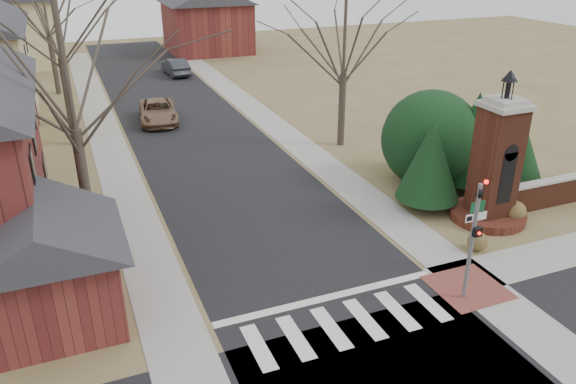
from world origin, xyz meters
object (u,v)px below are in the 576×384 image
traffic_signal_pole (474,230)px  pickup_truck (158,111)px  brick_gate_monument (494,173)px  distant_car (175,67)px  sign_post (475,222)px

traffic_signal_pole → pickup_truck: bearing=103.8°
brick_gate_monument → pickup_truck: (-10.60, 19.56, -1.46)m
traffic_signal_pole → distant_car: bearing=92.9°
sign_post → pickup_truck: 23.72m
sign_post → pickup_truck: sign_post is taller
brick_gate_monument → pickup_truck: brick_gate_monument is taller
traffic_signal_pole → pickup_truck: traffic_signal_pole is taller
sign_post → pickup_truck: (-7.19, 22.57, -1.24)m
sign_post → brick_gate_monument: (3.41, 3.01, 0.22)m
traffic_signal_pole → brick_gate_monument: size_ratio=0.69×
sign_post → pickup_truck: bearing=107.7°
pickup_truck → distant_car: 14.09m
brick_gate_monument → distant_car: 33.76m
traffic_signal_pole → distant_car: size_ratio=1.01×
traffic_signal_pole → sign_post: traffic_signal_pole is taller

